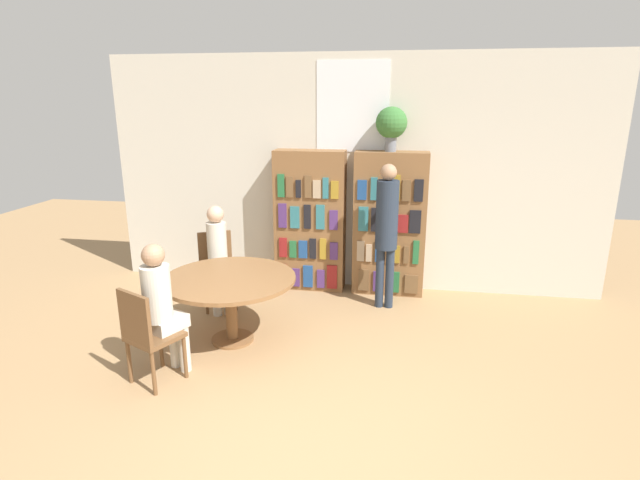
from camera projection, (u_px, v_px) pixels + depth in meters
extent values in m
plane|color=#9E7A51|center=(300.00, 446.00, 3.66)|extent=(16.00, 16.00, 0.00)
cube|color=beige|center=(352.00, 175.00, 6.43)|extent=(6.40, 0.06, 3.00)
cube|color=white|center=(353.00, 107.00, 6.16)|extent=(0.90, 0.01, 1.10)
cube|color=brown|center=(310.00, 221.00, 6.49)|extent=(0.91, 0.32, 1.83)
cube|color=maroon|center=(284.00, 275.00, 6.58)|extent=(0.10, 0.02, 0.29)
cube|color=#4C2D6B|center=(296.00, 277.00, 6.56)|extent=(0.10, 0.02, 0.24)
cube|color=navy|center=(308.00, 276.00, 6.52)|extent=(0.13, 0.02, 0.29)
cube|color=#4C2D6B|center=(321.00, 279.00, 6.50)|extent=(0.10, 0.02, 0.24)
cube|color=maroon|center=(332.00, 277.00, 6.47)|extent=(0.13, 0.02, 0.32)
cube|color=maroon|center=(283.00, 247.00, 6.47)|extent=(0.10, 0.02, 0.26)
cube|color=#236638|center=(293.00, 249.00, 6.46)|extent=(0.09, 0.02, 0.22)
cube|color=navy|center=(303.00, 249.00, 6.43)|extent=(0.11, 0.02, 0.23)
cube|color=black|center=(313.00, 249.00, 6.41)|extent=(0.09, 0.02, 0.27)
cube|color=olive|center=(323.00, 249.00, 6.39)|extent=(0.08, 0.02, 0.27)
cube|color=#4C2D6B|center=(334.00, 251.00, 6.37)|extent=(0.10, 0.02, 0.23)
cube|color=#4C2D6B|center=(283.00, 216.00, 6.35)|extent=(0.10, 0.02, 0.31)
cube|color=#2D707A|center=(295.00, 217.00, 6.33)|extent=(0.12, 0.02, 0.28)
cube|color=black|center=(307.00, 217.00, 6.30)|extent=(0.09, 0.02, 0.31)
cube|color=#2D707A|center=(320.00, 217.00, 6.28)|extent=(0.11, 0.02, 0.31)
cube|color=#4C2D6B|center=(334.00, 220.00, 6.26)|extent=(0.10, 0.02, 0.25)
cube|color=#236638|center=(281.00, 186.00, 6.25)|extent=(0.09, 0.02, 0.29)
cube|color=brown|center=(290.00, 187.00, 6.24)|extent=(0.09, 0.02, 0.26)
cube|color=black|center=(298.00, 189.00, 6.22)|extent=(0.06, 0.02, 0.22)
cube|color=brown|center=(308.00, 187.00, 6.20)|extent=(0.09, 0.02, 0.28)
cube|color=tan|center=(317.00, 189.00, 6.19)|extent=(0.10, 0.02, 0.23)
cube|color=#2D707A|center=(326.00, 188.00, 6.16)|extent=(0.07, 0.02, 0.26)
cube|color=olive|center=(335.00, 190.00, 6.15)|extent=(0.09, 0.02, 0.22)
cube|color=brown|center=(389.00, 224.00, 6.33)|extent=(0.91, 0.32, 1.83)
cube|color=brown|center=(364.00, 280.00, 6.41)|extent=(0.13, 0.02, 0.28)
cube|color=#4C2D6B|center=(378.00, 281.00, 6.38)|extent=(0.13, 0.02, 0.27)
cube|color=#236638|center=(395.00, 282.00, 6.35)|extent=(0.12, 0.02, 0.27)
cube|color=brown|center=(411.00, 284.00, 6.32)|extent=(0.17, 0.02, 0.24)
cube|color=tan|center=(361.00, 251.00, 6.31)|extent=(0.09, 0.02, 0.26)
cube|color=tan|center=(369.00, 253.00, 6.30)|extent=(0.07, 0.02, 0.22)
cube|color=navy|center=(378.00, 251.00, 6.27)|extent=(0.07, 0.02, 0.28)
cube|color=brown|center=(388.00, 254.00, 6.26)|extent=(0.07, 0.02, 0.23)
cube|color=olive|center=(397.00, 254.00, 6.24)|extent=(0.07, 0.02, 0.22)
cube|color=brown|center=(406.00, 255.00, 6.22)|extent=(0.07, 0.02, 0.23)
cube|color=#236638|center=(416.00, 252.00, 6.20)|extent=(0.07, 0.02, 0.30)
cube|color=#2D707A|center=(363.00, 219.00, 6.19)|extent=(0.12, 0.02, 0.31)
cube|color=black|center=(377.00, 220.00, 6.17)|extent=(0.14, 0.02, 0.30)
cube|color=navy|center=(390.00, 221.00, 6.14)|extent=(0.10, 0.02, 0.29)
cube|color=maroon|center=(403.00, 224.00, 6.13)|extent=(0.13, 0.02, 0.22)
cube|color=black|center=(415.00, 222.00, 6.09)|extent=(0.14, 0.02, 0.29)
cube|color=navy|center=(362.00, 190.00, 6.09)|extent=(0.11, 0.02, 0.24)
cube|color=#2D707A|center=(374.00, 189.00, 6.07)|extent=(0.08, 0.02, 0.28)
cube|color=#236638|center=(385.00, 191.00, 6.05)|extent=(0.11, 0.02, 0.22)
cube|color=olive|center=(396.00, 188.00, 6.02)|extent=(0.10, 0.02, 0.32)
cube|color=brown|center=(406.00, 191.00, 6.01)|extent=(0.10, 0.02, 0.26)
cube|color=black|center=(419.00, 191.00, 5.98)|extent=(0.11, 0.02, 0.27)
cylinder|color=slate|center=(391.00, 144.00, 6.05)|extent=(0.14, 0.14, 0.19)
sphere|color=#387033|center=(391.00, 123.00, 5.98)|extent=(0.38, 0.38, 0.38)
cylinder|color=brown|center=(233.00, 339.00, 5.25)|extent=(0.44, 0.44, 0.03)
cylinder|color=brown|center=(231.00, 310.00, 5.16)|extent=(0.12, 0.12, 0.64)
cylinder|color=brown|center=(229.00, 279.00, 5.06)|extent=(1.35, 1.35, 0.04)
cube|color=brown|center=(155.00, 336.00, 4.40)|extent=(0.53, 0.53, 0.04)
cube|color=brown|center=(135.00, 318.00, 4.19)|extent=(0.38, 0.20, 0.45)
cylinder|color=brown|center=(161.00, 347.00, 4.69)|extent=(0.04, 0.04, 0.41)
cylinder|color=brown|center=(185.00, 357.00, 4.50)|extent=(0.04, 0.04, 0.41)
cylinder|color=brown|center=(129.00, 362.00, 4.42)|extent=(0.04, 0.04, 0.41)
cylinder|color=brown|center=(154.00, 373.00, 4.24)|extent=(0.04, 0.04, 0.41)
cube|color=brown|center=(218.00, 273.00, 5.99)|extent=(0.54, 0.54, 0.04)
cube|color=brown|center=(215.00, 249.00, 6.08)|extent=(0.37, 0.22, 0.45)
cylinder|color=brown|center=(236.00, 294.00, 5.95)|extent=(0.04, 0.04, 0.41)
cylinder|color=brown|center=(207.00, 297.00, 5.84)|extent=(0.04, 0.04, 0.41)
cylinder|color=brown|center=(231.00, 284.00, 6.26)|extent=(0.04, 0.04, 0.41)
cylinder|color=brown|center=(203.00, 287.00, 6.15)|extent=(0.04, 0.04, 0.41)
cube|color=beige|center=(219.00, 270.00, 5.84)|extent=(0.35, 0.39, 0.12)
cylinder|color=beige|center=(217.00, 243.00, 5.82)|extent=(0.23, 0.23, 0.50)
sphere|color=tan|center=(215.00, 214.00, 5.73)|extent=(0.20, 0.20, 0.20)
cylinder|color=beige|center=(228.00, 296.00, 5.83)|extent=(0.10, 0.10, 0.45)
cylinder|color=beige|center=(217.00, 297.00, 5.79)|extent=(0.10, 0.10, 0.45)
cube|color=beige|center=(167.00, 323.00, 4.49)|extent=(0.37, 0.40, 0.12)
cylinder|color=beige|center=(157.00, 293.00, 4.34)|extent=(0.25, 0.25, 0.50)
sphere|color=#A37A5B|center=(153.00, 255.00, 4.24)|extent=(0.20, 0.20, 0.20)
cylinder|color=beige|center=(175.00, 344.00, 4.69)|extent=(0.10, 0.10, 0.45)
cylinder|color=beige|center=(185.00, 348.00, 4.62)|extent=(0.10, 0.10, 0.45)
cylinder|color=#232D3D|center=(380.00, 278.00, 6.01)|extent=(0.10, 0.10, 0.75)
cylinder|color=#232D3D|center=(390.00, 278.00, 5.99)|extent=(0.10, 0.10, 0.75)
cylinder|color=#232D3D|center=(387.00, 215.00, 5.78)|extent=(0.26, 0.26, 0.81)
sphere|color=#A37A5B|center=(389.00, 172.00, 5.64)|extent=(0.19, 0.19, 0.19)
cylinder|color=#232D3D|center=(395.00, 194.00, 5.95)|extent=(0.07, 0.30, 0.07)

